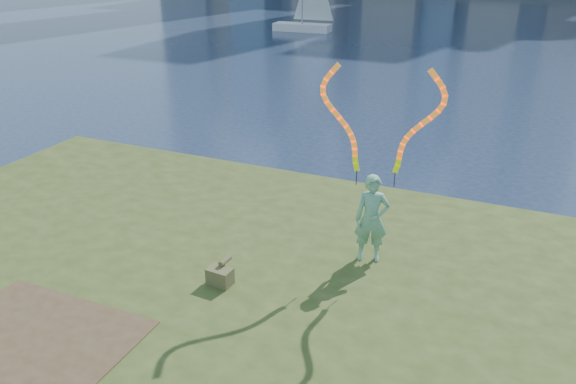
% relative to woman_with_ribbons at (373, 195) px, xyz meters
% --- Properties ---
extents(ground, '(320.00, 320.00, 0.00)m').
position_rel_woman_with_ribbons_xyz_m(ground, '(-2.04, -1.72, -2.19)').
color(ground, '#1B2843').
rests_on(ground, ground).
extents(grassy_knoll, '(20.00, 18.00, 0.80)m').
position_rel_woman_with_ribbons_xyz_m(grassy_knoll, '(-2.04, -4.02, -1.85)').
color(grassy_knoll, '#354318').
rests_on(grassy_knoll, ground).
extents(dirt_patch, '(3.20, 3.00, 0.02)m').
position_rel_woman_with_ribbons_xyz_m(dirt_patch, '(-4.24, -4.92, -1.38)').
color(dirt_patch, '#47331E').
rests_on(dirt_patch, grassy_knoll).
extents(woman_with_ribbons, '(2.03, 0.74, 4.16)m').
position_rel_woman_with_ribbons_xyz_m(woman_with_ribbons, '(0.00, 0.00, 0.00)').
color(woman_with_ribbons, '#167B3E').
rests_on(woman_with_ribbons, grassy_knoll).
extents(canvas_bag, '(0.47, 0.54, 0.43)m').
position_rel_woman_with_ribbons_xyz_m(canvas_bag, '(-2.29, -1.99, -1.21)').
color(canvas_bag, '#4F4B28').
rests_on(canvas_bag, grassy_knoll).
extents(sailboat, '(4.84, 1.66, 7.30)m').
position_rel_woman_with_ribbons_xyz_m(sailboat, '(-14.58, 32.84, -0.94)').
color(sailboat, white).
rests_on(sailboat, ground).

